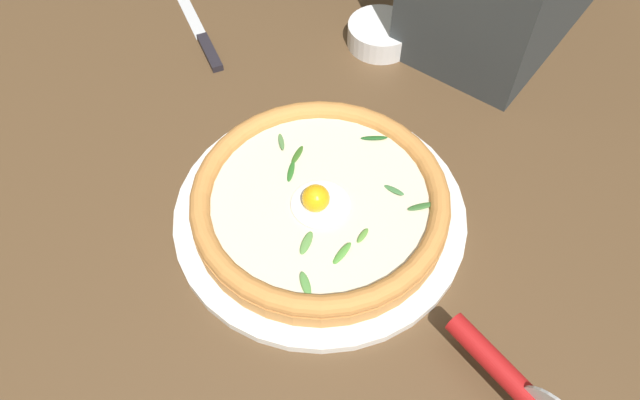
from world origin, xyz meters
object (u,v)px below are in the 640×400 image
object	(u,v)px
pizza	(320,200)
table_knife	(203,40)
pizza_cutter	(512,381)
side_bowl	(380,34)

from	to	relation	value
pizza	table_knife	size ratio (longest dim) A/B	1.42
pizza_cutter	pizza	bearing A→B (deg)	5.37
side_bowl	pizza	bearing A→B (deg)	129.80
side_bowl	table_knife	world-z (taller)	side_bowl
pizza_cutter	table_knife	bearing A→B (deg)	-0.78
side_bowl	pizza_cutter	bearing A→B (deg)	155.15
pizza	pizza_cutter	distance (m)	0.28
pizza	pizza_cutter	size ratio (longest dim) A/B	1.75
side_bowl	table_knife	distance (m)	0.27
pizza_cutter	table_knife	xyz separation A→B (m)	(0.64, -0.01, -0.04)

